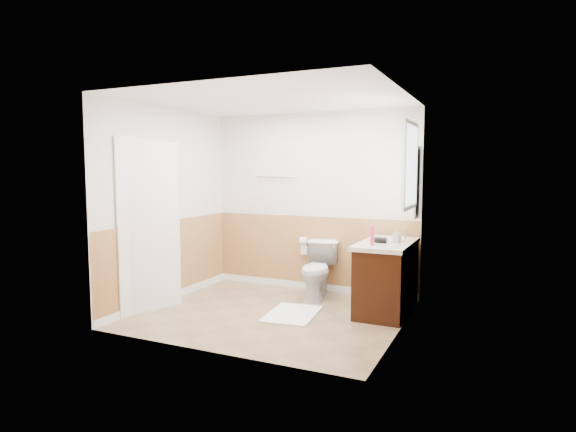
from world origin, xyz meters
The scene contains 32 objects.
floor centered at (0.00, 0.00, 0.00)m, with size 3.00×3.00×0.00m, color #8C7051.
ceiling centered at (0.00, 0.00, 2.50)m, with size 3.00×3.00×0.00m, color white.
wall_back centered at (0.00, 1.30, 1.25)m, with size 3.00×3.00×0.00m, color silver.
wall_front centered at (0.00, -1.30, 1.25)m, with size 3.00×3.00×0.00m, color silver.
wall_left centered at (-1.50, 0.00, 1.25)m, with size 3.00×3.00×0.00m, color silver.
wall_right centered at (1.50, 0.00, 1.25)m, with size 3.00×3.00×0.00m, color silver.
wainscot_back centered at (0.00, 1.29, 0.50)m, with size 3.00×3.00×0.00m, color #C3814E.
wainscot_front centered at (0.00, -1.29, 0.50)m, with size 3.00×3.00×0.00m, color #C3814E.
wainscot_left centered at (-1.49, 0.00, 0.50)m, with size 2.60×2.60×0.00m, color #C3814E.
wainscot_right centered at (1.49, 0.00, 0.50)m, with size 2.60×2.60×0.00m, color #C3814E.
toilet centered at (0.24, 0.90, 0.38)m, with size 0.42×0.74×0.75m, color silver.
bath_mat centered at (0.24, 0.07, 0.01)m, with size 0.55×0.80×0.02m, color white.
vanity_cabinet centered at (1.21, 0.66, 0.40)m, with size 0.55×1.10×0.80m, color black.
vanity_knob_left centered at (0.91, 0.56, 0.55)m, with size 0.03×0.03×0.03m, color silver.
vanity_knob_right centered at (0.91, 0.76, 0.55)m, with size 0.03×0.03×0.03m, color silver.
countertop centered at (1.20, 0.66, 0.83)m, with size 0.60×1.15×0.05m, color silver.
sink_basin centered at (1.21, 0.81, 0.86)m, with size 0.36×0.36×0.02m, color white.
faucet centered at (1.39, 0.81, 0.92)m, with size 0.02×0.02×0.14m, color silver.
lotion_bottle centered at (1.11, 0.33, 0.96)m, with size 0.05×0.05×0.22m, color #CD3568.
soap_dispenser centered at (1.33, 0.61, 0.94)m, with size 0.08×0.08×0.17m, color #99A2AC.
hair_dryer_body centered at (1.16, 0.54, 0.89)m, with size 0.07×0.07×0.14m, color black.
hair_dryer_handle centered at (1.13, 0.58, 0.86)m, with size 0.03×0.03×0.07m, color black.
mirror_panel centered at (1.48, 1.10, 1.55)m, with size 0.02×0.35×0.90m, color silver.
window_frame centered at (1.47, 0.59, 1.75)m, with size 0.04×0.80×1.00m, color white.
window_glass centered at (1.49, 0.59, 1.75)m, with size 0.01×0.70×0.90m, color white.
door centered at (-1.40, -0.45, 1.02)m, with size 0.05×0.80×2.04m, color white.
door_frame centered at (-1.48, -0.45, 1.03)m, with size 0.02×0.92×2.10m, color white.
door_knob centered at (-1.34, -0.12, 0.95)m, with size 0.06×0.06×0.06m, color silver.
towel_bar centered at (-0.55, 1.25, 1.60)m, with size 0.02×0.02×0.62m, color silver.
tp_holder_bar centered at (-0.10, 1.23, 0.70)m, with size 0.02×0.02×0.14m, color silver.
tp_roll centered at (-0.10, 1.23, 0.70)m, with size 0.11×0.11×0.10m, color white.
tp_sheet centered at (-0.10, 1.23, 0.59)m, with size 0.10×0.01×0.16m, color white.
Camera 1 is at (2.48, -4.94, 1.70)m, focal length 29.83 mm.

